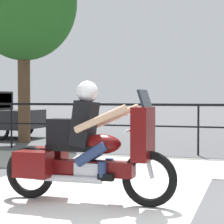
% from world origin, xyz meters
% --- Properties ---
extents(ground_plane, '(120.00, 120.00, 0.00)m').
position_xyz_m(ground_plane, '(0.00, 0.00, 0.00)').
color(ground_plane, '#4C4C4F').
extents(sidewalk_band, '(44.00, 2.40, 0.01)m').
position_xyz_m(sidewalk_band, '(0.00, 3.40, 0.01)').
color(sidewalk_band, '#99968E').
rests_on(sidewalk_band, ground).
extents(crosswalk_band, '(3.51, 6.00, 0.01)m').
position_xyz_m(crosswalk_band, '(-1.17, -0.20, 0.00)').
color(crosswalk_band, silver).
rests_on(crosswalk_band, ground).
extents(fence_railing, '(36.00, 0.05, 1.25)m').
position_xyz_m(fence_railing, '(0.00, 5.26, 0.98)').
color(fence_railing, black).
rests_on(fence_railing, ground).
extents(motorcycle, '(2.41, 0.76, 1.61)m').
position_xyz_m(motorcycle, '(-0.87, 0.04, 0.70)').
color(motorcycle, black).
rests_on(motorcycle, ground).
extents(tree_behind_car, '(3.32, 3.32, 6.20)m').
position_xyz_m(tree_behind_car, '(-5.54, 6.77, 4.35)').
color(tree_behind_car, brown).
rests_on(tree_behind_car, ground).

